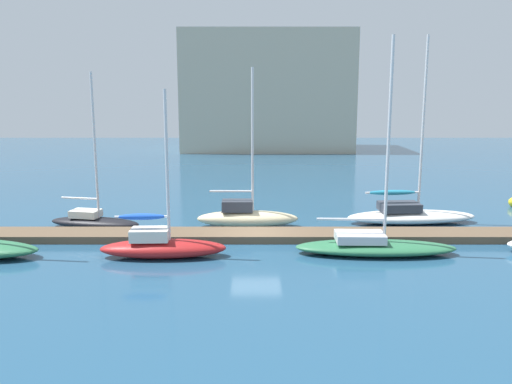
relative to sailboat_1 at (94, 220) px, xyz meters
name	(u,v)px	position (x,y,z in m)	size (l,w,h in m)	color
ground_plane	(256,239)	(8.72, -2.13, -0.46)	(120.00, 120.00, 0.00)	navy
dock_pier	(256,235)	(8.72, -2.13, -0.28)	(32.95, 1.99, 0.37)	brown
sailboat_1	(94,220)	(0.00, 0.00, 0.00)	(5.21, 2.38, 8.22)	black
sailboat_2	(161,245)	(4.53, -5.11, 0.10)	(5.61, 1.80, 7.33)	#B21E1E
sailboat_3	(246,216)	(8.20, 0.29, 0.14)	(5.50, 1.51, 8.47)	beige
sailboat_4	(374,245)	(14.03, -4.66, -0.02)	(7.27, 2.23, 9.57)	#2D7047
sailboat_5	(410,214)	(17.29, 1.09, 0.07)	(7.32, 2.50, 10.17)	white
harbor_building_distant	(267,92)	(10.11, 40.74, 6.82)	(20.95, 11.90, 14.57)	#BCB299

